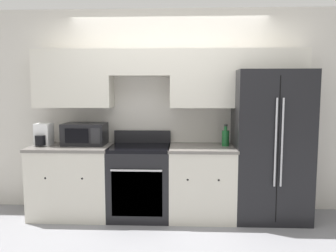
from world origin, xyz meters
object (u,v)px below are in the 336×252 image
object	(u,v)px
oven_range	(140,181)
microwave	(85,134)
refrigerator	(269,145)
bottle	(226,137)

from	to	relation	value
oven_range	microwave	xyz separation A→B (m)	(-0.71, 0.10, 0.57)
refrigerator	bottle	size ratio (longest dim) A/B	6.76
bottle	microwave	bearing A→B (deg)	178.84
microwave	bottle	distance (m)	1.76
refrigerator	bottle	bearing A→B (deg)	178.92
oven_range	bottle	world-z (taller)	bottle
oven_range	refrigerator	xyz separation A→B (m)	(1.59, 0.05, 0.45)
oven_range	microwave	distance (m)	0.91
refrigerator	microwave	xyz separation A→B (m)	(-2.29, 0.05, 0.12)
oven_range	bottle	xyz separation A→B (m)	(1.05, 0.06, 0.54)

